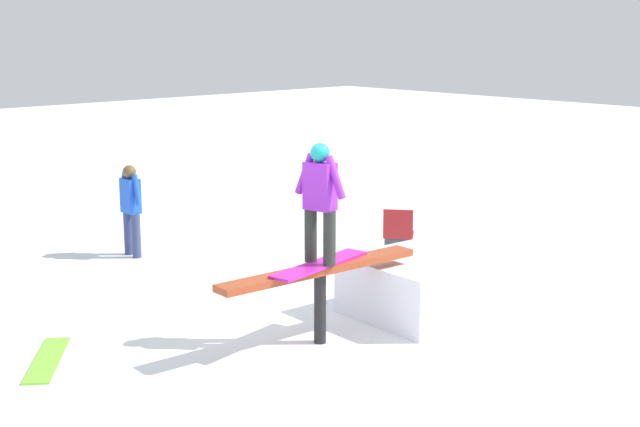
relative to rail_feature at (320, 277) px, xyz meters
name	(u,v)px	position (x,y,z in m)	size (l,w,h in m)	color
ground_plane	(320,342)	(0.00, 0.00, -0.77)	(60.00, 60.00, 0.00)	white
rail_feature	(320,277)	(0.00, 0.00, 0.00)	(2.68, 0.45, 0.91)	black
snow_kicker_ramp	(427,284)	(-1.74, 0.11, -0.41)	(1.80, 1.50, 0.73)	white
main_rider_on_rail	(320,206)	(0.00, 0.00, 0.82)	(1.51, 0.69, 1.39)	#BF20A4
bystander_blue	(131,205)	(-0.48, -4.83, 0.04)	(0.21, 0.59, 1.44)	#37426F
loose_snowboard_lime	(47,360)	(2.55, -1.59, -0.76)	(1.33, 0.28, 0.02)	#80D938
folding_chair	(398,238)	(-3.14, -1.65, -0.36)	(0.62, 0.62, 0.88)	#3F3F44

